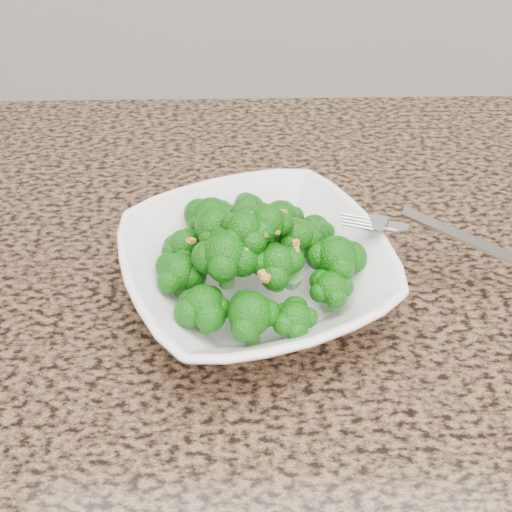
{
  "coord_description": "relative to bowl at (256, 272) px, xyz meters",
  "views": [
    {
      "loc": [
        -0.06,
        -0.02,
        1.34
      ],
      "look_at": [
        -0.05,
        0.42,
        0.95
      ],
      "focal_mm": 45.0,
      "sensor_mm": 36.0,
      "label": 1
    }
  ],
  "objects": [
    {
      "name": "garlic_topping",
      "position": [
        0.0,
        0.0,
        0.1
      ],
      "size": [
        0.13,
        0.13,
        0.01
      ],
      "primitive_type": null,
      "color": "#CD8732",
      "rests_on": "broccoli_pile"
    },
    {
      "name": "broccoli_pile",
      "position": [
        0.0,
        0.0,
        0.07
      ],
      "size": [
        0.22,
        0.22,
        0.07
      ],
      "primitive_type": null,
      "color": "#12630B",
      "rests_on": "bowl"
    },
    {
      "name": "fork",
      "position": [
        0.14,
        0.02,
        0.04
      ],
      "size": [
        0.18,
        0.1,
        0.01
      ],
      "primitive_type": null,
      "rotation": [
        0.0,
        0.0,
        -0.43
      ],
      "color": "silver",
      "rests_on": "bowl"
    },
    {
      "name": "bowl",
      "position": [
        0.0,
        0.0,
        0.0
      ],
      "size": [
        0.32,
        0.32,
        0.06
      ],
      "primitive_type": "imported",
      "rotation": [
        0.0,
        0.0,
        0.36
      ],
      "color": "white",
      "rests_on": "granite_counter"
    },
    {
      "name": "granite_counter",
      "position": [
        0.05,
        -0.12,
        -0.05
      ],
      "size": [
        1.64,
        1.04,
        0.03
      ],
      "primitive_type": "cube",
      "color": "brown",
      "rests_on": "cabinet"
    }
  ]
}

